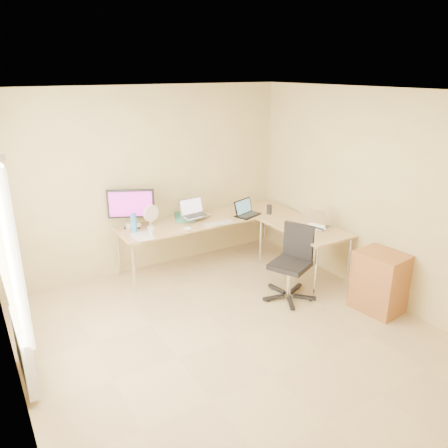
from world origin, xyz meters
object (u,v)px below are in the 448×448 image
water_bottle (134,223)px  keyboard (219,223)px  mug (151,232)px  laptop_return (319,219)px  desk_main (208,241)px  laptop_center (195,208)px  monitor (131,208)px  cabinet (380,283)px  desk_return (303,251)px  laptop_black (248,208)px  office_chair (290,262)px  desk_fan (150,217)px

water_bottle → keyboard: bearing=-14.1°
mug → water_bottle: size_ratio=0.36×
laptop_return → mug: bearing=47.0°
desk_main → mug: (-0.97, -0.23, 0.41)m
laptop_center → monitor: bearing=162.8°
cabinet → laptop_return: bearing=83.5°
keyboard → mug: bearing=-175.3°
cabinet → laptop_center: bearing=113.3°
laptop_center → laptop_return: (1.31, -1.16, -0.06)m
desk_return → desk_main: bearing=134.3°
desk_return → laptop_black: size_ratio=3.46×
cabinet → monitor: bearing=125.0°
monitor → laptop_center: 0.90m
laptop_return → office_chair: office_chair is taller
desk_return → cabinet: size_ratio=1.71×
desk_main → water_bottle: 1.23m
laptop_black → office_chair: bearing=-118.8°
desk_main → office_chair: office_chair is taller
desk_main → desk_return: (0.98, -1.00, 0.00)m
cabinet → laptop_black: bearing=98.1°
monitor → desk_main: bearing=15.6°
keyboard → water_bottle: size_ratio=1.59×
monitor → keyboard: bearing=1.6°
monitor → desk_fan: bearing=-3.0°
laptop_center → laptop_black: bearing=-21.3°
desk_main → laptop_center: 0.58m
desk_main → cabinet: bearing=-63.2°
keyboard → laptop_return: (1.10, -0.85, 0.11)m
water_bottle → office_chair: bearing=-43.8°
mug → desk_fan: desk_fan is taller
laptop_black → laptop_center: bearing=144.6°
laptop_black → office_chair: (-0.20, -1.25, -0.35)m
desk_main → monitor: size_ratio=4.17×
desk_return → water_bottle: (-2.10, 0.99, 0.50)m
keyboard → mug: (-0.99, 0.06, 0.03)m
mug → office_chair: bearing=-42.0°
laptop_black → keyboard: size_ratio=0.89×
cabinet → desk_main: bearing=109.6°
mug → laptop_black: bearing=1.3°
water_bottle → laptop_return: bearing=-26.8°
desk_main → cabinet: (1.13, -2.23, -0.01)m
laptop_center → keyboard: size_ratio=0.92×
mug → laptop_return: laptop_return is taller
water_bottle → laptop_return: 2.51m
monitor → keyboard: size_ratio=1.51×
desk_return → water_bottle: bearing=154.8°
laptop_center → office_chair: laptop_center is taller
desk_main → cabinet: 2.50m
mug → desk_fan: (0.11, 0.31, 0.11)m
desk_return → laptop_black: bearing=116.7°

